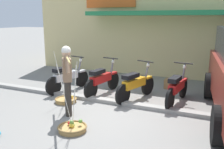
{
  "coord_description": "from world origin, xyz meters",
  "views": [
    {
      "loc": [
        2.79,
        -5.29,
        2.33
      ],
      "look_at": [
        0.12,
        0.6,
        0.85
      ],
      "focal_mm": 39.77,
      "sensor_mm": 36.0,
      "label": 1
    }
  ],
  "objects": [
    {
      "name": "storefront_building",
      "position": [
        1.25,
        6.91,
        2.1
      ],
      "size": [
        13.0,
        6.0,
        4.2
      ],
      "color": "#DBC684",
      "rests_on": "ground"
    },
    {
      "name": "fruit_vendor",
      "position": [
        -0.56,
        -0.49,
        0.98
      ],
      "size": [
        1.22,
        1.5,
        1.7
      ],
      "color": "#2D2823",
      "rests_on": "ground"
    },
    {
      "name": "fruit_basket_left_side",
      "position": [
        -1.15,
        0.24,
        0.07
      ],
      "size": [
        0.62,
        0.62,
        1.45
      ],
      "color": "#B2894C",
      "rests_on": "ground"
    },
    {
      "name": "fruit_basket_right_side",
      "position": [
        0.03,
        -1.23,
        0.08
      ],
      "size": [
        0.62,
        0.62,
        1.45
      ],
      "color": "#B2894C",
      "rests_on": "ground"
    },
    {
      "name": "motorcycle_third_in_row",
      "position": [
        0.56,
        1.26,
        0.45
      ],
      "size": [
        0.68,
        1.77,
        1.09
      ],
      "color": "black",
      "rests_on": "ground"
    },
    {
      "name": "motorcycle_second_in_row",
      "position": [
        -0.56,
        1.37,
        0.45
      ],
      "size": [
        0.54,
        1.81,
        1.09
      ],
      "color": "black",
      "rests_on": "ground"
    },
    {
      "name": "ground_plane",
      "position": [
        0.0,
        0.0,
        0.0
      ],
      "size": [
        90.0,
        90.0,
        0.0
      ],
      "primitive_type": "plane",
      "color": "gray"
    },
    {
      "name": "motorcycle_nearest_shop",
      "position": [
        -1.73,
        1.2,
        0.45
      ],
      "size": [
        0.59,
        1.8,
        1.09
      ],
      "color": "black",
      "rests_on": "ground"
    },
    {
      "name": "wooden_crate",
      "position": [
        1.28,
        2.89,
        0.16
      ],
      "size": [
        0.44,
        0.36,
        0.32
      ],
      "primitive_type": "cube",
      "color": "olive",
      "rests_on": "ground"
    },
    {
      "name": "motorcycle_end_of_row",
      "position": [
        1.72,
        1.42,
        0.45
      ],
      "size": [
        0.54,
        1.82,
        1.09
      ],
      "color": "black",
      "rests_on": "ground"
    },
    {
      "name": "sidewalk_curb",
      "position": [
        0.0,
        0.7,
        0.05
      ],
      "size": [
        20.0,
        0.24,
        0.1
      ],
      "primitive_type": "cube",
      "color": "gray",
      "rests_on": "ground"
    }
  ]
}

